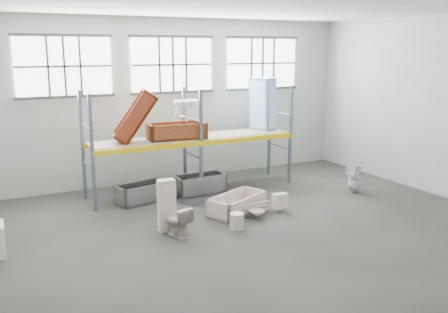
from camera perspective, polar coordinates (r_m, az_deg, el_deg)
floor at (r=11.66m, az=3.40°, el=-8.40°), size 12.00×10.00×0.10m
ceiling at (r=10.94m, az=3.76°, el=17.44°), size 12.00×10.00×0.10m
wall_back at (r=15.54m, az=-6.03°, el=6.47°), size 12.00×0.10×5.00m
wall_front at (r=7.23m, az=24.45°, el=-1.37°), size 12.00×0.10×5.00m
wall_right at (r=15.01m, az=23.94°, el=5.27°), size 0.10×10.00×5.00m
window_left at (r=14.51m, az=-18.00°, el=9.89°), size 2.60×0.04×1.60m
window_mid at (r=15.36m, az=-5.97°, el=10.52°), size 2.60×0.04×1.60m
window_right at (r=16.79m, az=4.44°, el=10.70°), size 2.60×0.04×1.60m
rack_upright_la at (r=12.80m, az=-14.98°, el=0.32°), size 0.08×0.08×3.00m
rack_upright_lb at (r=13.95m, az=-16.05°, el=1.23°), size 0.08×0.08×3.00m
rack_upright_ma at (r=13.72m, az=-2.67°, el=1.52°), size 0.08×0.08×3.00m
rack_upright_mb at (r=14.80m, az=-4.60°, el=2.30°), size 0.08×0.08×3.00m
rack_upright_ra at (r=15.19m, az=7.69°, el=2.48°), size 0.08×0.08×3.00m
rack_upright_rb at (r=16.17m, az=5.27°, el=3.14°), size 0.08×0.08×3.00m
rack_beam_front at (r=13.72m, az=-2.67°, el=1.52°), size 6.00×0.10×0.14m
rack_beam_back at (r=14.80m, az=-4.60°, el=2.30°), size 6.00×0.10×0.14m
shelf_deck at (r=14.24m, az=-3.68°, el=2.24°), size 5.90×1.10×0.03m
wet_patch at (r=13.90m, az=-2.27°, el=-4.69°), size 1.80×1.80×0.00m
bathtub_beige at (r=12.51m, az=1.54°, el=-5.52°), size 1.77×1.35×0.47m
cistern_spare at (r=12.71m, az=6.46°, el=-5.10°), size 0.40×0.19×0.37m
sink_in_tub at (r=12.15m, az=3.84°, el=-6.47°), size 0.51×0.51×0.13m
toilet_beige at (r=11.02m, az=-5.37°, el=-7.49°), size 0.58×0.76×0.69m
cistern_tall at (r=11.30m, az=-6.65°, el=-5.63°), size 0.41×0.28×1.20m
toilet_white at (r=14.75m, az=14.87°, el=-2.40°), size 0.43×0.43×0.85m
steel_tub_left at (r=13.59m, az=-9.45°, el=-4.15°), size 1.50×0.94×0.51m
steel_tub_right at (r=14.25m, az=-2.84°, el=-3.17°), size 1.47×0.73×0.53m
rust_tub_flat at (r=13.92m, az=-5.50°, el=2.97°), size 1.67×0.90×0.45m
rust_tub_tilted at (r=13.50m, az=-10.26°, el=4.58°), size 1.36×0.97×1.50m
sink_on_shelf at (r=13.98m, az=-4.37°, el=4.18°), size 0.83×0.72×0.62m
blue_tub_upright at (r=15.47m, az=4.48°, el=6.08°), size 0.70×0.87×1.62m
bucket at (r=11.45m, az=1.50°, el=-7.49°), size 0.38×0.38×0.38m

